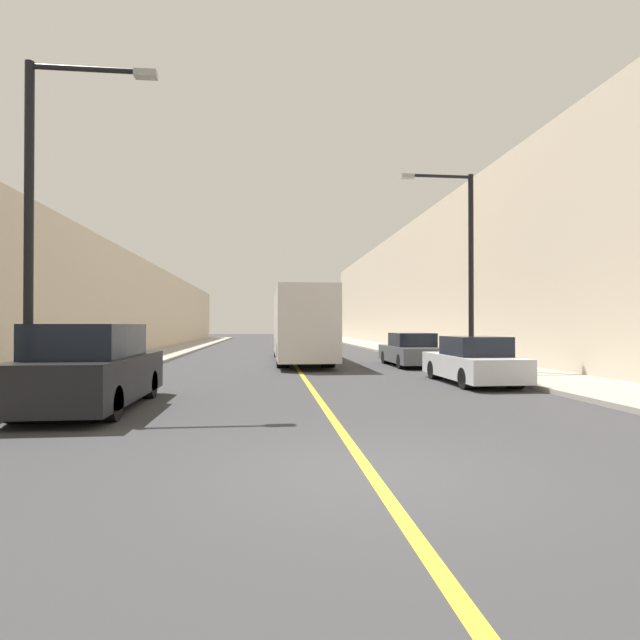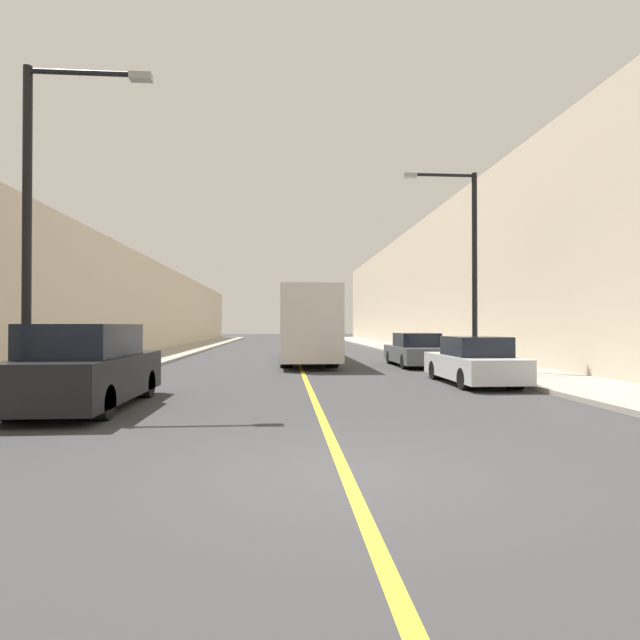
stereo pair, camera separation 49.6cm
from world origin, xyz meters
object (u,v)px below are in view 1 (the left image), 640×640
street_lamp_left (41,206)px  car_right_near (473,362)px  bus (300,324)px  parked_suv_left (92,370)px  street_lamp_right (464,257)px  car_right_mid (411,351)px

street_lamp_left → car_right_near: bearing=16.5°
bus → parked_suv_left: (-5.42, -13.82, -1.01)m
bus → car_right_near: size_ratio=2.70×
parked_suv_left → street_lamp_right: street_lamp_right is taller
car_right_near → bus: bearing=115.1°
street_lamp_left → parked_suv_left: bearing=-16.1°
car_right_near → street_lamp_right: bearing=71.6°
car_right_near → street_lamp_left: (-11.36, -3.37, 3.80)m
parked_suv_left → car_right_near: 10.82m
bus → parked_suv_left: size_ratio=2.43×
car_right_near → street_lamp_left: street_lamp_left is taller
car_right_near → street_lamp_left: size_ratio=0.59×
car_right_mid → street_lamp_left: street_lamp_left is taller
street_lamp_right → car_right_near: bearing=-108.4°
car_right_near → car_right_mid: (-0.01, 6.71, 0.00)m
parked_suv_left → street_lamp_right: bearing=32.2°
parked_suv_left → street_lamp_left: (-1.21, 0.35, 3.61)m
car_right_near → car_right_mid: bearing=90.1°
street_lamp_left → bus: bearing=63.8°
parked_suv_left → street_lamp_right: 13.81m
parked_suv_left → car_right_mid: bearing=45.8°
parked_suv_left → car_right_mid: size_ratio=1.08×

